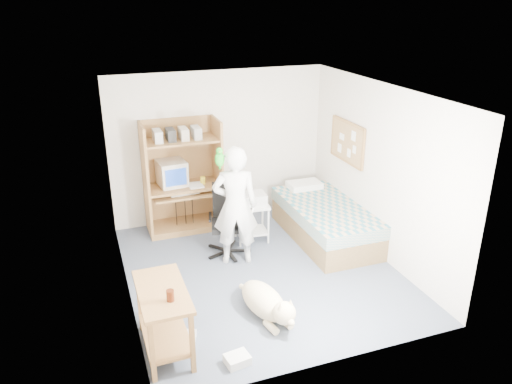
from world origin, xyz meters
TOP-DOWN VIEW (x-y plane):
  - floor at (0.00, 0.00)m, footprint 4.00×4.00m
  - wall_back at (0.00, 2.00)m, footprint 3.60×0.02m
  - wall_right at (1.80, 0.00)m, footprint 0.02×4.00m
  - wall_left at (-1.80, 0.00)m, footprint 0.02×4.00m
  - ceiling at (0.00, 0.00)m, footprint 3.60×4.00m
  - computer_hutch at (-0.70, 1.74)m, footprint 1.20×0.63m
  - bed at (1.30, 0.62)m, footprint 1.02×2.02m
  - side_desk at (-1.55, -1.20)m, footprint 0.50×1.00m
  - corkboard at (1.77, 0.90)m, footprint 0.04×0.94m
  - office_chair at (-0.28, 0.69)m, footprint 0.59×0.59m
  - person at (-0.24, 0.38)m, footprint 0.72×0.56m
  - parrot at (-0.44, 0.40)m, footprint 0.13×0.22m
  - dog at (-0.31, -1.01)m, footprint 0.53×1.18m
  - printer_cart at (0.19, 0.93)m, footprint 0.54×0.45m
  - printer at (0.19, 0.93)m, footprint 0.45×0.36m
  - crt_monitor at (-0.86, 1.75)m, footprint 0.46×0.49m
  - keyboard at (-0.71, 1.58)m, footprint 0.46×0.18m
  - pencil_cup at (-0.39, 1.65)m, footprint 0.08×0.08m
  - drink_glass at (-1.50, -1.42)m, footprint 0.08×0.08m
  - floor_box_a at (-0.89, -1.69)m, footprint 0.28×0.24m
  - floor_box_b at (-1.30, -1.15)m, footprint 0.25×0.27m

SIDE VIEW (x-z plane):
  - floor at x=0.00m, z-range 0.00..0.00m
  - floor_box_b at x=-1.30m, z-range 0.00..0.08m
  - floor_box_a at x=-0.89m, z-range 0.00..0.10m
  - dog at x=-0.31m, z-range -0.03..0.42m
  - bed at x=1.30m, z-range -0.04..0.62m
  - office_chair at x=-0.28m, z-range -0.15..0.89m
  - printer_cart at x=0.19m, z-range 0.10..0.71m
  - side_desk at x=-1.55m, z-range 0.12..0.87m
  - keyboard at x=-0.71m, z-range 0.66..0.69m
  - printer at x=0.19m, z-range 0.61..0.79m
  - drink_glass at x=-1.50m, z-range 0.75..0.87m
  - pencil_cup at x=-0.39m, z-range 0.76..0.88m
  - computer_hutch at x=-0.70m, z-range -0.08..1.72m
  - person at x=-0.24m, z-range 0.00..1.73m
  - crt_monitor at x=-0.86m, z-range 0.77..1.17m
  - wall_back at x=0.00m, z-range 0.00..2.50m
  - wall_right at x=1.80m, z-range 0.00..2.50m
  - wall_left at x=-1.80m, z-range 0.00..2.50m
  - corkboard at x=1.77m, z-range 1.12..1.78m
  - parrot at x=-0.44m, z-range 1.41..1.76m
  - ceiling at x=0.00m, z-range 2.49..2.51m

